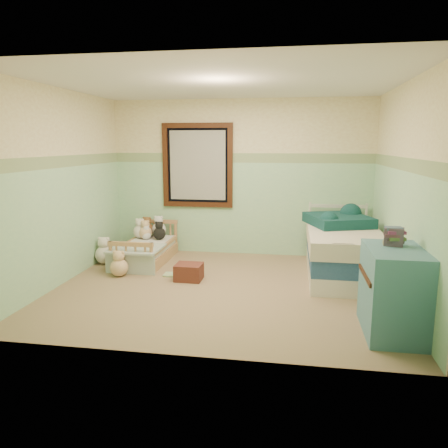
% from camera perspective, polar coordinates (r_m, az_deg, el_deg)
% --- Properties ---
extents(floor, '(4.20, 3.60, 0.02)m').
position_cam_1_polar(floor, '(5.53, -0.27, -8.55)').
color(floor, '#7E674E').
rests_on(floor, ground).
extents(ceiling, '(4.20, 3.60, 0.02)m').
position_cam_1_polar(ceiling, '(5.27, -0.29, 18.30)').
color(ceiling, silver).
rests_on(ceiling, wall_back).
extents(wall_back, '(4.20, 0.04, 2.50)m').
position_cam_1_polar(wall_back, '(7.03, 2.16, 6.08)').
color(wall_back, '#D3BE8B').
rests_on(wall_back, floor).
extents(wall_front, '(4.20, 0.04, 2.50)m').
position_cam_1_polar(wall_front, '(3.50, -5.15, 1.45)').
color(wall_front, '#D3BE8B').
rests_on(wall_front, floor).
extents(wall_left, '(0.04, 3.60, 2.50)m').
position_cam_1_polar(wall_left, '(5.97, -20.65, 4.60)').
color(wall_left, '#D3BE8B').
rests_on(wall_left, floor).
extents(wall_right, '(0.04, 3.60, 2.50)m').
position_cam_1_polar(wall_right, '(5.33, 22.66, 3.81)').
color(wall_right, '#D3BE8B').
rests_on(wall_right, floor).
extents(wainscot_mint, '(4.20, 0.01, 1.50)m').
position_cam_1_polar(wainscot_mint, '(7.07, 2.12, 2.02)').
color(wainscot_mint, '#90CAA1').
rests_on(wainscot_mint, floor).
extents(border_strip, '(4.20, 0.01, 0.15)m').
position_cam_1_polar(border_strip, '(6.99, 2.17, 8.72)').
color(border_strip, '#46784A').
rests_on(border_strip, wall_back).
extents(window_frame, '(1.16, 0.06, 1.36)m').
position_cam_1_polar(window_frame, '(7.09, -3.54, 7.73)').
color(window_frame, '#3B1C0D').
rests_on(window_frame, wall_back).
extents(window_blinds, '(0.92, 0.01, 1.12)m').
position_cam_1_polar(window_blinds, '(7.10, -3.52, 7.73)').
color(window_blinds, beige).
rests_on(window_blinds, window_frame).
extents(toddler_bed_frame, '(0.66, 1.32, 0.17)m').
position_cam_1_polar(toddler_bed_frame, '(6.81, -10.23, -4.19)').
color(toddler_bed_frame, '#9D6B41').
rests_on(toddler_bed_frame, floor).
extents(toddler_mattress, '(0.60, 1.26, 0.12)m').
position_cam_1_polar(toddler_mattress, '(6.78, -10.27, -3.00)').
color(toddler_mattress, silver).
rests_on(toddler_mattress, toddler_bed_frame).
extents(patchwork_quilt, '(0.72, 0.66, 0.03)m').
position_cam_1_polar(patchwork_quilt, '(6.38, -11.51, -3.20)').
color(patchwork_quilt, '#6C8DB7').
rests_on(patchwork_quilt, toddler_mattress).
extents(plush_bed_brown, '(0.22, 0.22, 0.22)m').
position_cam_1_polar(plush_bed_brown, '(7.25, -10.12, -0.73)').
color(plush_bed_brown, brown).
rests_on(plush_bed_brown, toddler_mattress).
extents(plush_bed_white, '(0.23, 0.23, 0.23)m').
position_cam_1_polar(plush_bed_white, '(7.18, -8.62, -0.73)').
color(plush_bed_white, silver).
rests_on(plush_bed_white, toddler_mattress).
extents(plush_bed_tan, '(0.21, 0.21, 0.21)m').
position_cam_1_polar(plush_bed_tan, '(7.03, -10.33, -1.14)').
color(plush_bed_tan, '#E2B88A').
rests_on(plush_bed_tan, toddler_mattress).
extents(plush_bed_dark, '(0.20, 0.20, 0.20)m').
position_cam_1_polar(plush_bed_dark, '(6.96, -8.54, -1.25)').
color(plush_bed_dark, black).
rests_on(plush_bed_dark, toddler_mattress).
extents(plush_floor_cream, '(0.28, 0.28, 0.28)m').
position_cam_1_polar(plush_floor_cream, '(6.81, -15.52, -3.93)').
color(plush_floor_cream, silver).
rests_on(plush_floor_cream, floor).
extents(plush_floor_tan, '(0.25, 0.25, 0.25)m').
position_cam_1_polar(plush_floor_tan, '(6.14, -13.69, -5.61)').
color(plush_floor_tan, '#E2B88A').
rests_on(plush_floor_tan, floor).
extents(twin_bed_frame, '(0.91, 1.83, 0.22)m').
position_cam_1_polar(twin_bed_frame, '(6.19, 15.31, -5.65)').
color(twin_bed_frame, white).
rests_on(twin_bed_frame, floor).
extents(twin_boxspring, '(0.91, 1.83, 0.22)m').
position_cam_1_polar(twin_boxspring, '(6.14, 15.41, -3.68)').
color(twin_boxspring, navy).
rests_on(twin_boxspring, twin_bed_frame).
extents(twin_mattress, '(0.95, 1.86, 0.22)m').
position_cam_1_polar(twin_mattress, '(6.09, 15.51, -1.67)').
color(twin_mattress, beige).
rests_on(twin_mattress, twin_boxspring).
extents(teal_blanket, '(1.01, 1.03, 0.14)m').
position_cam_1_polar(teal_blanket, '(6.34, 14.86, 0.50)').
color(teal_blanket, '#0C2A31').
rests_on(teal_blanket, twin_mattress).
extents(dresser, '(0.52, 0.84, 0.84)m').
position_cam_1_polar(dresser, '(4.46, 21.48, -8.29)').
color(dresser, teal).
rests_on(dresser, floor).
extents(book_stack, '(0.20, 0.17, 0.17)m').
position_cam_1_polar(book_stack, '(4.46, 21.55, -1.56)').
color(book_stack, brown).
rests_on(book_stack, dresser).
extents(red_pillow, '(0.35, 0.31, 0.22)m').
position_cam_1_polar(red_pillow, '(5.83, -4.66, -6.34)').
color(red_pillow, maroon).
rests_on(red_pillow, floor).
extents(floor_book, '(0.25, 0.20, 0.02)m').
position_cam_1_polar(floor_book, '(6.07, -6.78, -6.66)').
color(floor_book, yellow).
rests_on(floor_book, floor).
extents(extra_plush_0, '(0.16, 0.16, 0.16)m').
position_cam_1_polar(extra_plush_0, '(7.00, -10.24, -1.40)').
color(extra_plush_0, silver).
rests_on(extra_plush_0, toddler_mattress).
extents(extra_plush_1, '(0.22, 0.22, 0.22)m').
position_cam_1_polar(extra_plush_1, '(7.11, -11.04, -0.98)').
color(extra_plush_1, silver).
rests_on(extra_plush_1, toddler_mattress).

